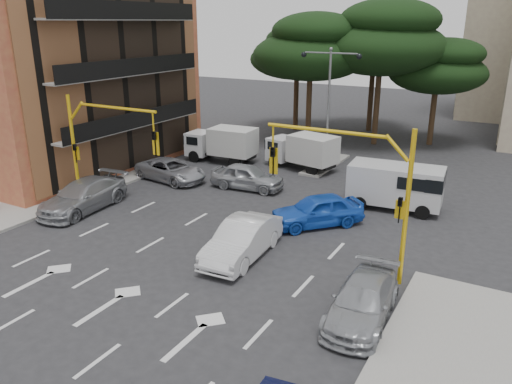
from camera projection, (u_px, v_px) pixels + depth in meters
ground at (186, 255)px, 21.43m from camera, size 120.00×120.00×0.00m
median_strip at (326, 164)px, 34.60m from camera, size 1.40×6.00×0.15m
apartment_orange at (41, 62)px, 34.12m from camera, size 15.19×16.15×13.70m
pine_left_near at (311, 47)px, 38.89m from camera, size 9.15×9.15×10.23m
pine_center at (383, 38)px, 37.99m from camera, size 9.98×9.98×11.16m
pine_left_far at (298, 52)px, 43.80m from camera, size 8.32×8.32×9.30m
pine_right at (439, 66)px, 38.47m from camera, size 7.49×7.49×8.37m
pine_back at (375, 44)px, 43.27m from camera, size 9.15×9.15×10.23m
signal_mast_right at (360, 180)px, 18.66m from camera, size 5.79×0.37×6.00m
signal_mast_left at (97, 140)px, 24.96m from camera, size 5.79×0.37×6.00m
street_lamp_center at (329, 86)px, 32.86m from camera, size 4.16×0.36×7.77m
car_white_hatch at (242, 240)px, 20.95m from camera, size 2.00×4.96×1.60m
car_blue_compact at (317, 210)px, 24.29m from camera, size 4.43×4.59×1.55m
car_silver_wagon at (83, 196)px, 26.30m from camera, size 2.63×5.56×1.57m
car_silver_cross_a at (171, 170)px, 31.21m from camera, size 5.10×2.89×1.34m
car_silver_cross_b at (247, 177)px, 29.63m from camera, size 4.53×2.14×1.50m
car_silver_parked at (362, 301)px, 16.62m from camera, size 2.15×4.68×1.33m
van_white at (395, 187)px, 26.40m from camera, size 4.97×2.59×2.40m
box_truck_a at (222, 145)px, 35.19m from camera, size 5.21×2.46×2.50m
box_truck_b at (302, 152)px, 33.45m from camera, size 5.26×3.07×2.42m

